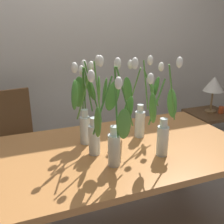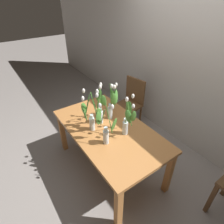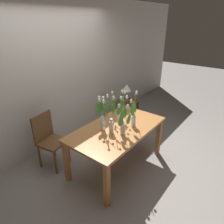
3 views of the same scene
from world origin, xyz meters
The scene contains 9 objects.
ground_plane centered at (0.00, 0.00, 0.00)m, with size 18.00×18.00×0.00m, color gray.
room_wall_rear centered at (0.00, 1.40, 1.35)m, with size 9.00×0.10×2.70m, color beige.
dining_table centered at (0.00, 0.00, 0.65)m, with size 1.60×0.90×0.74m.
tulip_vase_0 centered at (0.21, 0.12, 0.95)m, with size 0.25×0.20×0.55m.
tulip_vase_1 centered at (-0.11, -0.18, 0.97)m, with size 0.28×0.24×0.58m.
tulip_vase_2 centered at (0.19, -0.17, 0.92)m, with size 0.23×0.18×0.57m.
tulip_vase_3 centered at (-0.17, 0.17, 0.97)m, with size 0.18×0.17×0.57m.
tulip_vase_4 centered at (-0.18, -0.01, 0.94)m, with size 0.23×0.14×0.58m.
dining_chair centered at (-0.65, 0.93, 0.52)m, with size 0.47×0.47×0.93m.
Camera 2 is at (1.56, -1.04, 2.28)m, focal length 30.04 mm.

